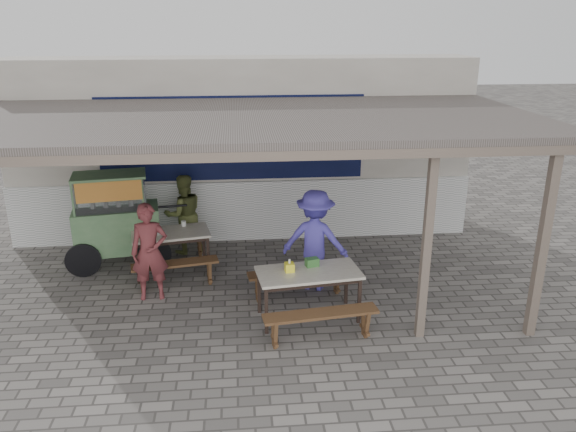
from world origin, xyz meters
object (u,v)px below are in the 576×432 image
(vendor_cart, at_px, (115,216))
(condiment_bowl, at_px, (158,232))
(donation_box, at_px, (312,262))
(condiment_jar, at_px, (184,223))
(bench_left_wall, at_px, (169,242))
(patron_wall_side, at_px, (184,214))
(patron_right_table, at_px, (315,240))
(bench_right_wall, at_px, (298,277))
(tissue_box, at_px, (289,267))
(bench_left_street, at_px, (175,269))
(table_left, at_px, (171,237))
(patron_street_side, at_px, (150,252))
(bench_right_street, at_px, (321,319))
(table_right, at_px, (309,276))

(vendor_cart, xyz_separation_m, condiment_bowl, (0.79, -0.49, -0.14))
(donation_box, xyz_separation_m, condiment_jar, (-2.02, 1.89, -0.02))
(bench_left_wall, relative_size, condiment_jar, 15.05)
(patron_wall_side, relative_size, patron_right_table, 0.91)
(vendor_cart, bearing_deg, bench_right_wall, -35.63)
(tissue_box, bearing_deg, condiment_bowl, 140.62)
(patron_wall_side, bearing_deg, patron_right_table, 124.08)
(bench_left_street, xyz_separation_m, bench_left_wall, (-0.23, 1.21, 0.00))
(bench_left_wall, distance_m, tissue_box, 3.13)
(bench_left_street, distance_m, tissue_box, 2.16)
(table_left, height_order, bench_right_wall, table_left)
(vendor_cart, distance_m, patron_street_side, 1.56)
(bench_right_street, relative_size, bench_right_wall, 1.00)
(table_right, height_order, condiment_jar, condiment_jar)
(patron_wall_side, bearing_deg, table_left, 62.00)
(patron_street_side, relative_size, tissue_box, 12.08)
(bench_right_wall, relative_size, patron_wall_side, 1.06)
(bench_right_wall, xyz_separation_m, donation_box, (0.16, -0.49, 0.47))
(bench_left_wall, distance_m, condiment_bowl, 0.80)
(patron_wall_side, bearing_deg, donation_box, 110.99)
(table_left, height_order, patron_wall_side, patron_wall_side)
(tissue_box, height_order, donation_box, tissue_box)
(table_right, bearing_deg, condiment_jar, 126.12)
(patron_street_side, bearing_deg, tissue_box, -25.78)
(table_right, relative_size, tissue_box, 12.10)
(patron_right_table, bearing_deg, bench_left_wall, -10.12)
(bench_left_street, distance_m, patron_wall_side, 1.57)
(patron_right_table, bearing_deg, donation_box, 98.14)
(bench_left_wall, distance_m, condiment_jar, 0.64)
(condiment_jar, bearing_deg, patron_street_side, -109.21)
(table_left, height_order, patron_street_side, patron_street_side)
(table_left, xyz_separation_m, bench_right_street, (2.24, -2.45, -0.33))
(vendor_cart, distance_m, tissue_box, 3.61)
(table_right, relative_size, bench_right_wall, 0.97)
(vendor_cart, bearing_deg, tissue_box, -46.24)
(bench_left_street, height_order, patron_wall_side, patron_wall_side)
(bench_left_street, bearing_deg, patron_right_table, -15.52)
(bench_left_street, bearing_deg, donation_box, -36.08)
(patron_street_side, relative_size, condiment_jar, 16.46)
(bench_right_street, distance_m, patron_right_table, 1.73)
(bench_left_wall, relative_size, patron_street_side, 0.91)
(donation_box, bearing_deg, bench_left_street, 154.71)
(patron_wall_side, bearing_deg, bench_right_street, 103.30)
(bench_left_street, bearing_deg, table_right, -40.73)
(table_right, height_order, condiment_bowl, condiment_bowl)
(table_right, bearing_deg, patron_wall_side, 119.44)
(patron_street_side, bearing_deg, condiment_bowl, 84.34)
(vendor_cart, bearing_deg, condiment_jar, -15.75)
(bench_right_wall, height_order, patron_street_side, patron_street_side)
(vendor_cart, xyz_separation_m, patron_right_table, (3.37, -1.23, -0.08))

